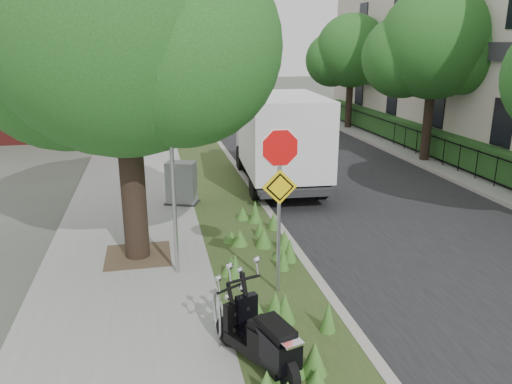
# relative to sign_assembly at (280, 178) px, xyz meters

# --- Properties ---
(ground) EXTENTS (120.00, 120.00, 0.00)m
(ground) POSITION_rel_sign_assembly_xyz_m (1.40, -0.58, -2.33)
(ground) COLOR #4C5147
(ground) RESTS_ON ground
(sidewalk_near) EXTENTS (3.50, 60.00, 0.12)m
(sidewalk_near) POSITION_rel_sign_assembly_xyz_m (-2.85, 9.42, -2.27)
(sidewalk_near) COLOR gray
(sidewalk_near) RESTS_ON ground
(verge) EXTENTS (2.00, 60.00, 0.12)m
(verge) POSITION_rel_sign_assembly_xyz_m (-0.10, 9.42, -2.27)
(verge) COLOR #2A401B
(verge) RESTS_ON ground
(kerb_near) EXTENTS (0.20, 60.00, 0.13)m
(kerb_near) POSITION_rel_sign_assembly_xyz_m (0.90, 9.42, -2.26)
(kerb_near) COLOR #9E9991
(kerb_near) RESTS_ON ground
(road) EXTENTS (7.00, 60.00, 0.01)m
(road) POSITION_rel_sign_assembly_xyz_m (4.40, 9.42, -2.32)
(road) COLOR black
(road) RESTS_ON ground
(kerb_far) EXTENTS (0.20, 60.00, 0.13)m
(kerb_far) POSITION_rel_sign_assembly_xyz_m (7.90, 9.42, -2.26)
(kerb_far) COLOR #9E9991
(kerb_far) RESTS_ON ground
(footpath_far) EXTENTS (3.20, 60.00, 0.12)m
(footpath_far) POSITION_rel_sign_assembly_xyz_m (9.60, 9.42, -2.27)
(footpath_far) COLOR gray
(footpath_far) RESTS_ON ground
(street_tree_main) EXTENTS (6.21, 5.54, 7.66)m
(street_tree_main) POSITION_rel_sign_assembly_xyz_m (-2.68, 2.28, 2.48)
(street_tree_main) COLOR black
(street_tree_main) RESTS_ON ground
(bare_post) EXTENTS (0.08, 0.08, 4.00)m
(bare_post) POSITION_rel_sign_assembly_xyz_m (-1.80, 1.22, -0.21)
(bare_post) COLOR #A5A8AD
(bare_post) RESTS_ON ground
(bike_hoop) EXTENTS (0.06, 0.78, 0.77)m
(bike_hoop) POSITION_rel_sign_assembly_xyz_m (-1.30, -1.18, -1.83)
(bike_hoop) COLOR #A5A8AD
(bike_hoop) RESTS_ON ground
(sign_assembly) EXTENTS (0.94, 0.08, 3.22)m
(sign_assembly) POSITION_rel_sign_assembly_xyz_m (0.00, 0.00, 0.00)
(sign_assembly) COLOR #A5A8AD
(sign_assembly) RESTS_ON ground
(fence_far) EXTENTS (0.04, 24.00, 1.00)m
(fence_far) POSITION_rel_sign_assembly_xyz_m (8.60, 9.42, -1.66)
(fence_far) COLOR black
(fence_far) RESTS_ON ground
(hedge_far) EXTENTS (1.00, 24.00, 1.10)m
(hedge_far) POSITION_rel_sign_assembly_xyz_m (9.30, 9.42, -1.66)
(hedge_far) COLOR #1E4017
(hedge_far) RESTS_ON footpath_far
(brick_building) EXTENTS (9.40, 10.40, 8.30)m
(brick_building) POSITION_rel_sign_assembly_xyz_m (-8.10, 21.42, 1.88)
(brick_building) COLOR maroon
(brick_building) RESTS_ON ground
(far_tree_b) EXTENTS (4.83, 4.31, 6.56)m
(far_tree_b) POSITION_rel_sign_assembly_xyz_m (8.34, 9.46, 2.04)
(far_tree_b) COLOR black
(far_tree_b) RESTS_ON ground
(far_tree_c) EXTENTS (4.37, 3.89, 5.93)m
(far_tree_c) POSITION_rel_sign_assembly_xyz_m (8.34, 17.46, 1.63)
(far_tree_c) COLOR black
(far_tree_c) RESTS_ON ground
(scooter_near) EXTENTS (0.92, 1.45, 0.77)m
(scooter_near) POSITION_rel_sign_assembly_xyz_m (-0.81, -2.16, -1.83)
(scooter_near) COLOR black
(scooter_near) RESTS_ON ground
(scooter_far) EXTENTS (0.72, 1.77, 0.87)m
(scooter_far) POSITION_rel_sign_assembly_xyz_m (-0.71, -2.29, -1.79)
(scooter_far) COLOR black
(scooter_far) RESTS_ON ground
(box_truck) EXTENTS (2.59, 5.86, 2.59)m
(box_truck) POSITION_rel_sign_assembly_xyz_m (1.90, 7.34, -0.64)
(box_truck) COLOR #262628
(box_truck) RESTS_ON ground
(utility_cabinet) EXTENTS (1.07, 0.89, 1.22)m
(utility_cabinet) POSITION_rel_sign_assembly_xyz_m (-1.40, 5.76, -1.62)
(utility_cabinet) COLOR #262628
(utility_cabinet) RESTS_ON ground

